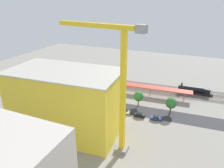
{
  "coord_description": "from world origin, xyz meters",
  "views": [
    {
      "loc": [
        -36.76,
        79.0,
        43.31
      ],
      "look_at": [
        -3.84,
        2.11,
        9.07
      ],
      "focal_mm": 33.41,
      "sensor_mm": 36.0,
      "label": 1
    }
  ],
  "objects_px": {
    "construction_building": "(66,102)",
    "street_tree_4": "(42,78)",
    "street_tree_5": "(171,103)",
    "parked_car_2": "(125,112)",
    "street_tree_3": "(40,80)",
    "platform_canopy_near": "(120,83)",
    "street_tree_0": "(41,81)",
    "locomotive": "(195,90)",
    "tower_crane": "(117,81)",
    "traffic_light": "(60,84)",
    "parked_car_0": "(156,118)",
    "parked_car_4": "(95,105)",
    "street_tree_2": "(139,96)",
    "street_tree_1": "(61,80)",
    "box_truck_0": "(60,100)",
    "parked_car_1": "(140,115)",
    "parked_car_3": "(110,108)"
  },
  "relations": [
    {
      "from": "construction_building",
      "to": "street_tree_4",
      "type": "height_order",
      "value": "construction_building"
    },
    {
      "from": "street_tree_4",
      "to": "street_tree_5",
      "type": "relative_size",
      "value": 1.16
    },
    {
      "from": "street_tree_4",
      "to": "parked_car_2",
      "type": "bearing_deg",
      "value": 170.08
    },
    {
      "from": "street_tree_3",
      "to": "platform_canopy_near",
      "type": "bearing_deg",
      "value": -161.59
    },
    {
      "from": "street_tree_0",
      "to": "locomotive",
      "type": "bearing_deg",
      "value": -162.07
    },
    {
      "from": "street_tree_4",
      "to": "street_tree_5",
      "type": "distance_m",
      "value": 66.16
    },
    {
      "from": "tower_crane",
      "to": "street_tree_3",
      "type": "height_order",
      "value": "tower_crane"
    },
    {
      "from": "construction_building",
      "to": "traffic_light",
      "type": "distance_m",
      "value": 34.69
    },
    {
      "from": "locomotive",
      "to": "street_tree_4",
      "type": "bearing_deg",
      "value": 17.05
    },
    {
      "from": "platform_canopy_near",
      "to": "parked_car_2",
      "type": "height_order",
      "value": "platform_canopy_near"
    },
    {
      "from": "tower_crane",
      "to": "street_tree_0",
      "type": "relative_size",
      "value": 5.86
    },
    {
      "from": "parked_car_0",
      "to": "street_tree_0",
      "type": "bearing_deg",
      "value": -6.82
    },
    {
      "from": "parked_car_4",
      "to": "street_tree_2",
      "type": "relative_size",
      "value": 0.62
    },
    {
      "from": "street_tree_1",
      "to": "street_tree_2",
      "type": "relative_size",
      "value": 1.27
    },
    {
      "from": "street_tree_2",
      "to": "parked_car_2",
      "type": "bearing_deg",
      "value": 68.64
    },
    {
      "from": "locomotive",
      "to": "street_tree_3",
      "type": "bearing_deg",
      "value": 17.6
    },
    {
      "from": "parked_car_2",
      "to": "box_truck_0",
      "type": "height_order",
      "value": "box_truck_0"
    },
    {
      "from": "locomotive",
      "to": "street_tree_5",
      "type": "distance_m",
      "value": 25.52
    },
    {
      "from": "parked_car_1",
      "to": "parked_car_4",
      "type": "bearing_deg",
      "value": -1.91
    },
    {
      "from": "tower_crane",
      "to": "street_tree_0",
      "type": "bearing_deg",
      "value": -28.28
    },
    {
      "from": "parked_car_0",
      "to": "street_tree_4",
      "type": "height_order",
      "value": "street_tree_4"
    },
    {
      "from": "platform_canopy_near",
      "to": "street_tree_4",
      "type": "height_order",
      "value": "street_tree_4"
    },
    {
      "from": "parked_car_0",
      "to": "tower_crane",
      "type": "bearing_deg",
      "value": 69.35
    },
    {
      "from": "parked_car_0",
      "to": "tower_crane",
      "type": "height_order",
      "value": "tower_crane"
    },
    {
      "from": "street_tree_1",
      "to": "parked_car_0",
      "type": "bearing_deg",
      "value": 170.01
    },
    {
      "from": "construction_building",
      "to": "street_tree_3",
      "type": "xyz_separation_m",
      "value": [
        34.84,
        -25.8,
        -6.49
      ]
    },
    {
      "from": "street_tree_3",
      "to": "street_tree_4",
      "type": "relative_size",
      "value": 0.84
    },
    {
      "from": "locomotive",
      "to": "tower_crane",
      "type": "bearing_deg",
      "value": 68.67
    },
    {
      "from": "street_tree_1",
      "to": "traffic_light",
      "type": "relative_size",
      "value": 1.35
    },
    {
      "from": "locomotive",
      "to": "street_tree_0",
      "type": "xyz_separation_m",
      "value": [
        73.93,
        23.92,
        2.38
      ]
    },
    {
      "from": "tower_crane",
      "to": "parked_car_2",
      "type": "bearing_deg",
      "value": -77.52
    },
    {
      "from": "street_tree_1",
      "to": "street_tree_3",
      "type": "height_order",
      "value": "street_tree_1"
    },
    {
      "from": "locomotive",
      "to": "tower_crane",
      "type": "distance_m",
      "value": 60.18
    },
    {
      "from": "parked_car_4",
      "to": "street_tree_0",
      "type": "bearing_deg",
      "value": -11.44
    },
    {
      "from": "parked_car_1",
      "to": "parked_car_4",
      "type": "relative_size",
      "value": 1.05
    },
    {
      "from": "street_tree_2",
      "to": "street_tree_3",
      "type": "distance_m",
      "value": 52.94
    },
    {
      "from": "parked_car_2",
      "to": "street_tree_5",
      "type": "relative_size",
      "value": 0.61
    },
    {
      "from": "parked_car_1",
      "to": "street_tree_4",
      "type": "bearing_deg",
      "value": -9.04
    },
    {
      "from": "street_tree_0",
      "to": "street_tree_5",
      "type": "relative_size",
      "value": 0.93
    },
    {
      "from": "street_tree_1",
      "to": "traffic_light",
      "type": "bearing_deg",
      "value": 101.18
    },
    {
      "from": "street_tree_5",
      "to": "street_tree_3",
      "type": "bearing_deg",
      "value": -0.13
    },
    {
      "from": "parked_car_1",
      "to": "box_truck_0",
      "type": "height_order",
      "value": "box_truck_0"
    },
    {
      "from": "parked_car_0",
      "to": "street_tree_3",
      "type": "relative_size",
      "value": 0.67
    },
    {
      "from": "street_tree_2",
      "to": "street_tree_3",
      "type": "relative_size",
      "value": 1.02
    },
    {
      "from": "parked_car_3",
      "to": "street_tree_5",
      "type": "height_order",
      "value": "street_tree_5"
    },
    {
      "from": "parked_car_2",
      "to": "construction_building",
      "type": "bearing_deg",
      "value": 50.58
    },
    {
      "from": "street_tree_0",
      "to": "street_tree_4",
      "type": "height_order",
      "value": "street_tree_4"
    },
    {
      "from": "street_tree_0",
      "to": "street_tree_2",
      "type": "relative_size",
      "value": 0.95
    },
    {
      "from": "box_truck_0",
      "to": "parked_car_0",
      "type": "bearing_deg",
      "value": -175.41
    },
    {
      "from": "street_tree_0",
      "to": "traffic_light",
      "type": "height_order",
      "value": "street_tree_0"
    }
  ]
}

